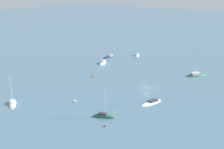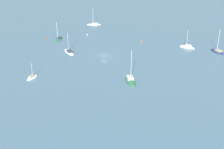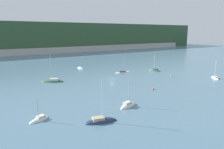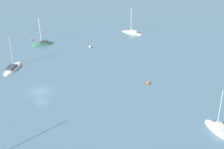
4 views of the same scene
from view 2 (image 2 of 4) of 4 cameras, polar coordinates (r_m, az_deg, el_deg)
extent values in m
plane|color=slate|center=(122.13, -1.48, 3.49)|extent=(600.00, 600.00, 0.00)
ellipsoid|color=white|center=(163.66, -3.33, 9.08)|extent=(6.18, 6.77, 1.23)
cube|color=silver|center=(163.47, -3.13, 9.30)|extent=(2.74, 2.87, 0.60)
cylinder|color=silver|center=(162.56, -3.50, 10.52)|extent=(0.14, 0.14, 7.87)
ellipsoid|color=#2D6647|center=(101.34, 3.40, -1.25)|extent=(8.95, 7.43, 1.74)
cube|color=beige|center=(101.58, 3.34, -0.62)|extent=(3.79, 3.50, 0.84)
cylinder|color=silver|center=(98.57, 3.53, 1.60)|extent=(0.14, 0.14, 10.42)
ellipsoid|color=#2D6647|center=(141.95, -9.79, 6.25)|extent=(3.89, 6.37, 1.92)
cube|color=#333842|center=(142.06, -9.70, 6.63)|extent=(1.99, 2.51, 0.65)
cylinder|color=silver|center=(140.41, -10.00, 7.90)|extent=(0.14, 0.14, 7.68)
ellipsoid|color=white|center=(106.67, -14.37, -0.64)|extent=(2.93, 5.05, 1.65)
cube|color=tan|center=(106.12, -14.55, -0.35)|extent=(1.58, 1.98, 0.60)
cylinder|color=#B2B2B7|center=(105.65, -14.44, 0.80)|extent=(0.14, 0.14, 4.80)
ellipsoid|color=#232D4C|center=(132.32, 18.71, 3.87)|extent=(7.67, 4.22, 1.85)
cube|color=tan|center=(131.66, 18.94, 4.13)|extent=(2.97, 2.34, 0.70)
cylinder|color=silver|center=(130.93, 18.90, 5.98)|extent=(0.14, 0.14, 9.12)
ellipsoid|color=white|center=(126.60, -7.86, 4.05)|extent=(8.74, 4.48, 1.16)
cube|color=#333842|center=(125.80, -7.77, 4.21)|extent=(3.35, 2.41, 0.57)
cylinder|color=#B2B2B7|center=(125.57, -8.04, 5.89)|extent=(0.14, 0.14, 7.72)
ellipsoid|color=white|center=(134.14, 13.56, 4.79)|extent=(6.71, 3.67, 1.94)
cube|color=beige|center=(133.67, 13.81, 5.14)|extent=(2.60, 1.97, 0.90)
cylinder|color=#B2B2B7|center=(132.91, 13.61, 6.49)|extent=(0.14, 0.14, 7.19)
sphere|color=orange|center=(143.58, -11.92, 6.40)|extent=(0.56, 0.56, 0.56)
sphere|color=orange|center=(137.95, 5.47, 6.10)|extent=(0.68, 0.68, 0.68)
sphere|color=white|center=(146.54, -4.56, 7.26)|extent=(0.64, 0.64, 0.64)
camera|label=1|loc=(177.17, -35.67, 17.29)|focal=50.00mm
camera|label=3|loc=(154.74, 34.94, 11.28)|focal=35.00mm
camera|label=4|loc=(89.24, 29.89, 13.48)|focal=50.00mm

